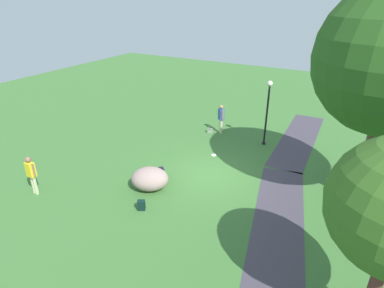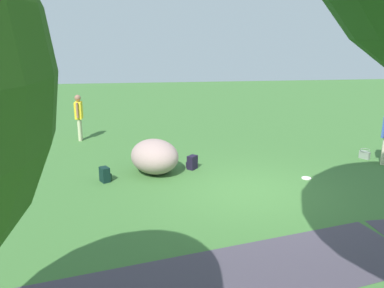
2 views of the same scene
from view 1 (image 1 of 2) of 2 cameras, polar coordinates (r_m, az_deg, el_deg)
The scene contains 11 objects.
ground_plane at distance 14.62m, azimuth 3.49°, elevation -5.52°, with size 48.00×48.00×0.00m, color #3D6E32.
footpath_segment_near at distance 19.12m, azimuth 18.50°, elevation 0.93°, with size 8.06×2.06×0.01m.
footpath_segment_mid at distance 12.20m, azimuth 15.12°, elevation -13.57°, with size 8.20×3.43×0.01m.
lamp_post at distance 17.13m, azimuth 13.33°, elevation 6.57°, with size 0.28×0.28×3.50m.
lawn_boulder at distance 13.51m, azimuth -7.53°, elevation -6.17°, with size 1.79×1.93×0.95m.
woman_with_handbag at distance 18.60m, azimuth 5.19°, elevation 4.84°, with size 0.42×0.43×1.72m.
man_near_boulder at distance 14.35m, azimuth -26.74°, elevation -4.60°, with size 0.26×0.52×1.69m.
handbag_on_grass at distance 18.90m, azimuth 3.22°, elevation 2.45°, with size 0.38×0.38×0.31m.
backpack_by_boulder at distance 14.49m, azimuth -5.51°, elevation -5.01°, with size 0.35×0.35×0.40m.
spare_backpack_on_lawn at distance 12.51m, azimuth -9.01°, elevation -10.71°, with size 0.34×0.34×0.40m.
frisbee_on_grass at distance 16.31m, azimuth 3.91°, elevation -1.99°, with size 0.26×0.26×0.02m.
Camera 1 is at (11.37, 5.29, 7.50)m, focal length 29.90 mm.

